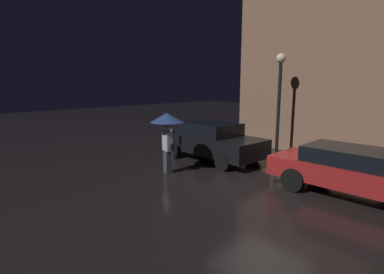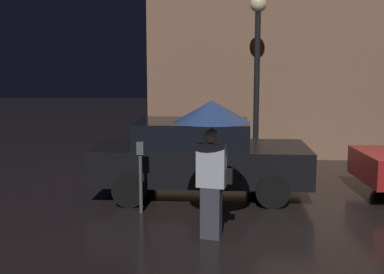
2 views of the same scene
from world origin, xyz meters
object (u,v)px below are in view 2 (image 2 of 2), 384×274
Objects in this scene: pedestrian_with_umbrella at (212,127)px; street_lamp_near at (257,52)px; parked_car_black at (199,156)px; parking_meter at (141,169)px.

street_lamp_near reaches higher than pedestrian_with_umbrella.
parking_meter is at bearing -125.91° from parked_car_black.
parking_meter is at bearing -122.26° from street_lamp_near.
pedestrian_with_umbrella is 0.49× the size of street_lamp_near.
pedestrian_with_umbrella is 1.64× the size of parking_meter.
street_lamp_near is at bearing 63.31° from parked_car_black.
street_lamp_near is (2.40, 3.79, 2.12)m from parking_meter.
parking_meter is 0.30× the size of street_lamp_near.
pedestrian_with_umbrella reaches higher than parking_meter.
street_lamp_near is (1.18, 5.02, 1.22)m from pedestrian_with_umbrella.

